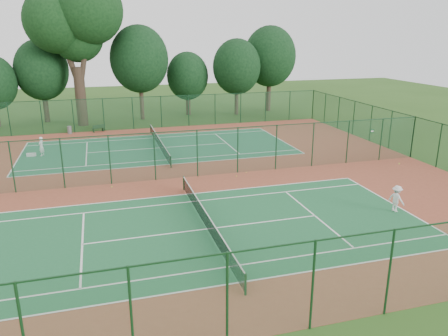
{
  "coord_description": "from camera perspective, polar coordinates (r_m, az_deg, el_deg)",
  "views": [
    {
      "loc": [
        -5.05,
        -29.79,
        10.09
      ],
      "look_at": [
        2.53,
        -3.53,
        1.6
      ],
      "focal_mm": 35.0,
      "sensor_mm": 36.0,
      "label": 1
    }
  ],
  "objects": [
    {
      "name": "ground",
      "position": [
        31.86,
        -6.15,
        -1.31
      ],
      "size": [
        120.0,
        120.0,
        0.0
      ],
      "primitive_type": "plane",
      "color": "#2A5019",
      "rests_on": "ground"
    },
    {
      "name": "red_pad",
      "position": [
        31.86,
        -6.15,
        -1.31
      ],
      "size": [
        40.0,
        36.0,
        0.01
      ],
      "primitive_type": "cube",
      "color": "brown",
      "rests_on": "ground"
    },
    {
      "name": "court_near",
      "position": [
        23.65,
        -2.24,
        -7.97
      ],
      "size": [
        23.77,
        10.97,
        0.01
      ],
      "primitive_type": "cube",
      "color": "#1E6136",
      "rests_on": "red_pad"
    },
    {
      "name": "court_far",
      "position": [
        40.4,
        -8.42,
        2.62
      ],
      "size": [
        23.77,
        10.97,
        0.01
      ],
      "primitive_type": "cube",
      "color": "#20653F",
      "rests_on": "red_pad"
    },
    {
      "name": "fence_north",
      "position": [
        48.78,
        -10.01,
        7.16
      ],
      "size": [
        40.0,
        0.09,
        3.5
      ],
      "color": "#18482B",
      "rests_on": "ground"
    },
    {
      "name": "fence_south",
      "position": [
        15.3,
        6.17,
        -15.85
      ],
      "size": [
        40.0,
        0.09,
        3.5
      ],
      "color": "#1B532F",
      "rests_on": "ground"
    },
    {
      "name": "fence_east",
      "position": [
        39.81,
        23.44,
        3.74
      ],
      "size": [
        0.09,
        36.0,
        3.5
      ],
      "rotation": [
        0.0,
        0.0,
        1.57
      ],
      "color": "#194D32",
      "rests_on": "ground"
    },
    {
      "name": "fence_divider",
      "position": [
        31.35,
        -6.25,
        1.74
      ],
      "size": [
        40.0,
        0.09,
        3.5
      ],
      "color": "#17452A",
      "rests_on": "ground"
    },
    {
      "name": "tennis_net_near",
      "position": [
        23.43,
        -2.25,
        -6.8
      ],
      "size": [
        0.1,
        12.9,
        0.97
      ],
      "color": "#14391B",
      "rests_on": "ground"
    },
    {
      "name": "tennis_net_far",
      "position": [
        40.27,
        -8.45,
        3.35
      ],
      "size": [
        0.1,
        12.9,
        0.97
      ],
      "color": "#13351C",
      "rests_on": "ground"
    },
    {
      "name": "player_near",
      "position": [
        27.48,
        21.6,
        -3.74
      ],
      "size": [
        0.87,
        1.16,
        1.59
      ],
      "primitive_type": "imported",
      "rotation": [
        0.0,
        0.0,
        1.87
      ],
      "color": "silver",
      "rests_on": "court_near"
    },
    {
      "name": "player_far",
      "position": [
        40.33,
        -22.77,
        2.63
      ],
      "size": [
        0.6,
        0.7,
        1.64
      ],
      "primitive_type": "imported",
      "rotation": [
        0.0,
        0.0,
        -1.98
      ],
      "color": "white",
      "rests_on": "court_far"
    },
    {
      "name": "trash_bin",
      "position": [
        48.35,
        -19.52,
        4.71
      ],
      "size": [
        0.49,
        0.49,
        0.8
      ],
      "primitive_type": "cylinder",
      "rotation": [
        0.0,
        0.0,
        0.1
      ],
      "color": "slate",
      "rests_on": "red_pad"
    },
    {
      "name": "bench",
      "position": [
        48.31,
        -16.1,
        5.03
      ],
      "size": [
        1.35,
        0.85,
        0.8
      ],
      "rotation": [
        0.0,
        0.0,
        0.39
      ],
      "color": "black",
      "rests_on": "red_pad"
    },
    {
      "name": "kit_bag",
      "position": [
        40.66,
        -23.88,
        1.6
      ],
      "size": [
        0.77,
        0.34,
        0.28
      ],
      "primitive_type": "cube",
      "rotation": [
        0.0,
        0.0,
        -0.08
      ],
      "color": "silver",
      "rests_on": "red_pad"
    },
    {
      "name": "stray_ball_a",
      "position": [
        31.98,
        1.65,
        -1.06
      ],
      "size": [
        0.07,
        0.07,
        0.07
      ],
      "primitive_type": "sphere",
      "color": "#C7D231",
      "rests_on": "red_pad"
    },
    {
      "name": "stray_ball_b",
      "position": [
        32.87,
        2.93,
        -0.56
      ],
      "size": [
        0.07,
        0.07,
        0.07
      ],
      "primitive_type": "sphere",
      "color": "yellow",
      "rests_on": "red_pad"
    },
    {
      "name": "stray_ball_c",
      "position": [
        30.74,
        -14.43,
        -2.39
      ],
      "size": [
        0.07,
        0.07,
        0.07
      ],
      "primitive_type": "sphere",
      "color": "#CBF238",
      "rests_on": "red_pad"
    },
    {
      "name": "big_tree",
      "position": [
        51.82,
        -18.95,
        17.82
      ],
      "size": [
        10.48,
        7.67,
        16.09
      ],
      "color": "#33251C",
      "rests_on": "ground"
    },
    {
      "name": "evergreen_row",
      "position": [
        55.26,
        -10.14,
        6.46
      ],
      "size": [
        39.0,
        5.0,
        12.0
      ],
      "primitive_type": null,
      "color": "black",
      "rests_on": "ground"
    }
  ]
}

